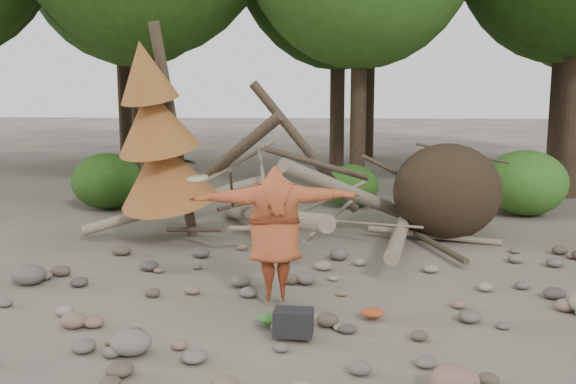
{
  "coord_description": "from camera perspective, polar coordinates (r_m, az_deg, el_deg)",
  "views": [
    {
      "loc": [
        0.12,
        -8.82,
        3.06
      ],
      "look_at": [
        -0.49,
        1.5,
        1.4
      ],
      "focal_mm": 40.0,
      "sensor_mm": 36.0,
      "label": 1
    }
  ],
  "objects": [
    {
      "name": "boulder_mid_left",
      "position": [
        11.02,
        -22.05,
        -6.81
      ],
      "size": [
        0.54,
        0.48,
        0.32
      ],
      "primitive_type": "ellipsoid",
      "color": "#5A544C",
      "rests_on": "ground"
    },
    {
      "name": "bush_left",
      "position": [
        17.14,
        -15.77,
        0.93
      ],
      "size": [
        1.8,
        1.8,
        1.44
      ],
      "primitive_type": "ellipsoid",
      "color": "#244C14",
      "rests_on": "ground"
    },
    {
      "name": "ground",
      "position": [
        9.34,
        2.52,
        -10.02
      ],
      "size": [
        120.0,
        120.0,
        0.0
      ],
      "primitive_type": "plane",
      "color": "#514C44",
      "rests_on": "ground"
    },
    {
      "name": "cloth_orange",
      "position": [
        8.81,
        7.55,
        -10.88
      ],
      "size": [
        0.32,
        0.26,
        0.12
      ],
      "primitive_type": "ellipsoid",
      "color": "#9E3C1B",
      "rests_on": "ground"
    },
    {
      "name": "deadfall_pile",
      "position": [
        13.36,
        11.54,
        -0.14
      ],
      "size": [
        8.55,
        5.24,
        3.3
      ],
      "color": "#332619",
      "rests_on": "ground"
    },
    {
      "name": "frisbee_thrower",
      "position": [
        9.07,
        -1.17,
        -3.69
      ],
      "size": [
        2.46,
        1.05,
        1.94
      ],
      "color": "#A04624",
      "rests_on": "ground"
    },
    {
      "name": "dead_conifer",
      "position": [
        12.65,
        -11.46,
        4.64
      ],
      "size": [
        2.06,
        2.16,
        4.35
      ],
      "color": "#4C3F30",
      "rests_on": "ground"
    },
    {
      "name": "bush_mid",
      "position": [
        16.82,
        5.69,
        0.53
      ],
      "size": [
        1.4,
        1.4,
        1.12
      ],
      "primitive_type": "ellipsoid",
      "color": "#2F601B",
      "rests_on": "ground"
    },
    {
      "name": "cloth_green",
      "position": [
        8.51,
        -1.47,
        -11.46
      ],
      "size": [
        0.37,
        0.31,
        0.14
      ],
      "primitive_type": "ellipsoid",
      "color": "#316B2A",
      "rests_on": "ground"
    },
    {
      "name": "boulder_front_right",
      "position": [
        6.96,
        14.61,
        -15.9
      ],
      "size": [
        0.5,
        0.45,
        0.3
      ],
      "primitive_type": "ellipsoid",
      "color": "#816050",
      "rests_on": "ground"
    },
    {
      "name": "bush_right",
      "position": [
        16.71,
        20.36,
        0.78
      ],
      "size": [
        2.0,
        2.0,
        1.6
      ],
      "primitive_type": "ellipsoid",
      "color": "#3A7223",
      "rests_on": "ground"
    },
    {
      "name": "backpack",
      "position": [
        8.08,
        0.48,
        -11.91
      ],
      "size": [
        0.5,
        0.35,
        0.32
      ],
      "primitive_type": "cube",
      "rotation": [
        0.0,
        0.0,
        -0.07
      ],
      "color": "black",
      "rests_on": "ground"
    },
    {
      "name": "boulder_front_left",
      "position": [
        7.88,
        -13.78,
        -12.87
      ],
      "size": [
        0.48,
        0.43,
        0.29
      ],
      "primitive_type": "ellipsoid",
      "color": "#6F675C",
      "rests_on": "ground"
    }
  ]
}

